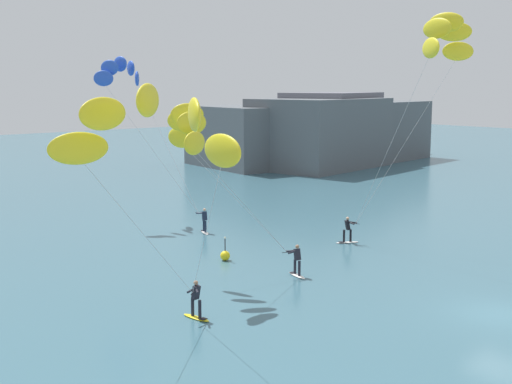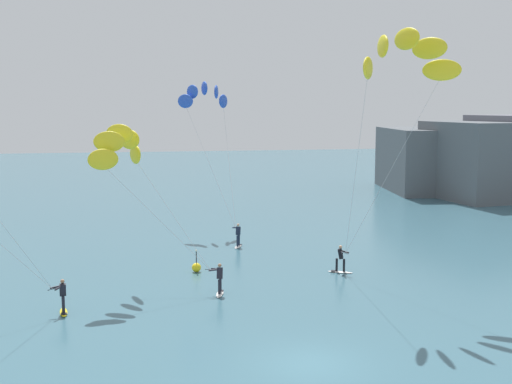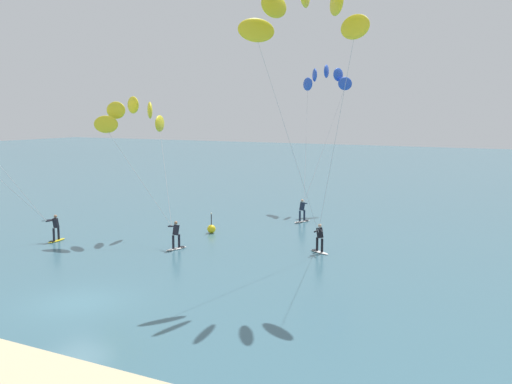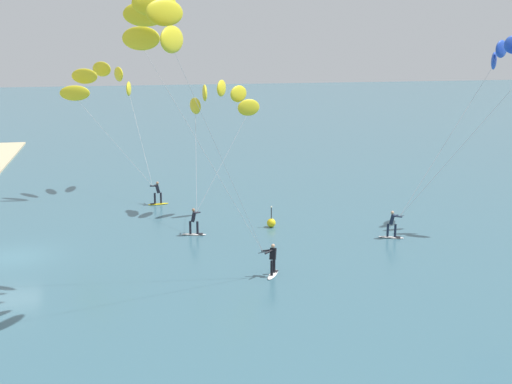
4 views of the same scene
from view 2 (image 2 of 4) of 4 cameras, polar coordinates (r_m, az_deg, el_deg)
name	(u,v)px [view 2 (image 2 of 4)]	position (r m, az deg, el deg)	size (l,w,h in m)	color
ground_plane	(311,364)	(26.94, 4.76, -14.41)	(240.00, 240.00, 0.00)	#386070
kitesurfer_mid_water	(206,101)	(53.60, -4.30, 7.72)	(4.28, 9.54, 11.87)	white
kitesurfer_far_out	(124,152)	(36.73, -11.22, 3.40)	(7.08, 5.78, 8.99)	white
kitesurfer_downwind	(403,63)	(34.89, 12.49, 10.68)	(5.98, 7.60, 13.83)	white
marker_buoy	(196,267)	(40.59, -5.11, -6.42)	(0.56, 0.56, 1.38)	yellow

